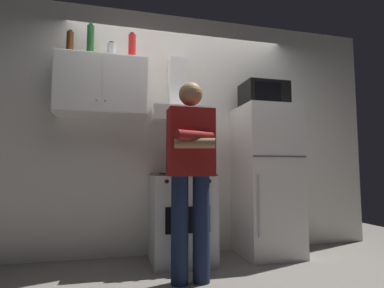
% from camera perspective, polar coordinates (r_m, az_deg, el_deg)
% --- Properties ---
extents(ground_plane, '(7.00, 7.00, 0.00)m').
position_cam_1_polar(ground_plane, '(3.02, 0.00, -22.28)').
color(ground_plane, slate).
extents(back_wall_tiled, '(4.80, 0.10, 2.70)m').
position_cam_1_polar(back_wall_tiled, '(3.50, -2.39, 2.40)').
color(back_wall_tiled, silver).
rests_on(back_wall_tiled, ground_plane).
extents(upper_cabinet, '(0.90, 0.37, 0.60)m').
position_cam_1_polar(upper_cabinet, '(3.29, -16.41, 10.20)').
color(upper_cabinet, white).
extents(stove_oven, '(0.60, 0.62, 0.87)m').
position_cam_1_polar(stove_oven, '(3.15, -2.04, -13.49)').
color(stove_oven, white).
rests_on(stove_oven, ground_plane).
extents(range_hood, '(0.60, 0.44, 0.75)m').
position_cam_1_polar(range_hood, '(3.32, -2.44, 7.16)').
color(range_hood, white).
extents(refrigerator, '(0.60, 0.62, 1.60)m').
position_cam_1_polar(refrigerator, '(3.45, 13.71, -6.50)').
color(refrigerator, white).
rests_on(refrigerator, ground_plane).
extents(microwave, '(0.48, 0.37, 0.28)m').
position_cam_1_polar(microwave, '(3.57, 13.24, 8.78)').
color(microwave, black).
rests_on(microwave, refrigerator).
extents(person_standing, '(0.38, 0.33, 1.64)m').
position_cam_1_polar(person_standing, '(2.52, -0.23, -4.89)').
color(person_standing, '#192342').
rests_on(person_standing, ground_plane).
extents(cooking_pot, '(0.28, 0.18, 0.11)m').
position_cam_1_polar(cooking_pot, '(3.03, 0.87, -4.45)').
color(cooking_pot, '#B7BABF').
rests_on(cooking_pot, stove_oven).
extents(bottle_soda_red, '(0.08, 0.08, 0.30)m').
position_cam_1_polar(bottle_soda_red, '(3.42, -11.14, 17.33)').
color(bottle_soda_red, red).
rests_on(bottle_soda_red, upper_cabinet).
extents(bottle_rum_dark, '(0.07, 0.07, 0.26)m').
position_cam_1_polar(bottle_rum_dark, '(3.46, -21.84, 17.02)').
color(bottle_rum_dark, '#47230F').
rests_on(bottle_rum_dark, upper_cabinet).
extents(bottle_canister_steel, '(0.09, 0.09, 0.18)m').
position_cam_1_polar(bottle_canister_steel, '(3.42, -14.83, 16.40)').
color(bottle_canister_steel, '#B2B5BA').
rests_on(bottle_canister_steel, upper_cabinet).
extents(bottle_wine_green, '(0.07, 0.07, 0.36)m').
position_cam_1_polar(bottle_wine_green, '(3.46, -18.44, 17.75)').
color(bottle_wine_green, '#19471E').
rests_on(bottle_wine_green, upper_cabinet).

